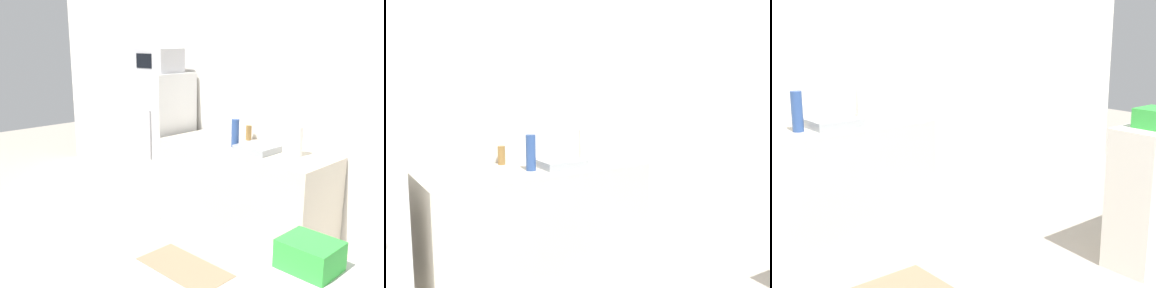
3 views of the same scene
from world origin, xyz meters
The scene contains 6 objects.
wall_back centered at (0.00, 3.23, 1.30)m, with size 8.00×0.06×2.60m, color white.
counter centered at (-0.07, 2.85, 0.46)m, with size 1.76×0.68×0.93m, color beige.
sink_basin centered at (0.13, 2.79, 0.96)m, with size 0.35×0.30×0.06m, color #9EA3A8.
bottle_tall centered at (-0.13, 2.78, 1.07)m, with size 0.08×0.08×0.27m, color #2D4C8C.
basket centered at (1.62, 1.19, 1.04)m, with size 0.24×0.20×0.13m, color green.
paper_towel_roll centered at (0.45, 2.91, 1.06)m, with size 0.12×0.12×0.27m, color white.
Camera 3 is at (-1.54, -0.63, 1.67)m, focal length 50.00 mm.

